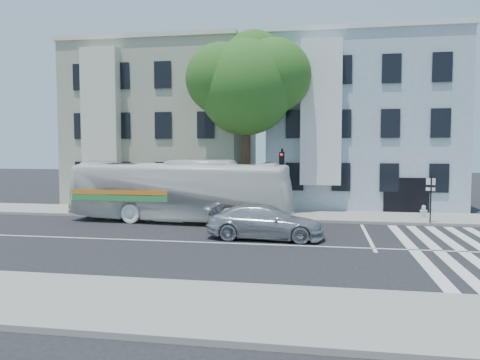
% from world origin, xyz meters
% --- Properties ---
extents(ground, '(120.00, 120.00, 0.00)m').
position_xyz_m(ground, '(0.00, 0.00, 0.00)').
color(ground, black).
rests_on(ground, ground).
extents(sidewalk_far, '(80.00, 4.00, 0.15)m').
position_xyz_m(sidewalk_far, '(0.00, 8.00, 0.07)').
color(sidewalk_far, gray).
rests_on(sidewalk_far, ground).
extents(sidewalk_near, '(80.00, 4.00, 0.15)m').
position_xyz_m(sidewalk_near, '(0.00, -8.00, 0.07)').
color(sidewalk_near, gray).
rests_on(sidewalk_near, ground).
extents(building_left, '(12.00, 10.00, 11.00)m').
position_xyz_m(building_left, '(-7.00, 15.00, 5.50)').
color(building_left, '#A0A489').
rests_on(building_left, ground).
extents(building_right, '(12.00, 10.00, 11.00)m').
position_xyz_m(building_right, '(7.00, 15.00, 5.50)').
color(building_right, '#95A9B1').
rests_on(building_right, ground).
extents(street_tree, '(7.30, 5.90, 11.10)m').
position_xyz_m(street_tree, '(0.06, 8.74, 7.83)').
color(street_tree, '#2D2116').
rests_on(street_tree, ground).
extents(bus, '(3.77, 12.11, 3.32)m').
position_xyz_m(bus, '(-3.03, 5.20, 1.66)').
color(bus, white).
rests_on(bus, ground).
extents(sedan, '(2.23, 5.17, 1.48)m').
position_xyz_m(sedan, '(2.03, 1.26, 0.74)').
color(sedan, '#BABBC2').
rests_on(sedan, ground).
extents(hedge, '(8.52, 2.25, 0.70)m').
position_xyz_m(hedge, '(-5.84, 6.80, 0.50)').
color(hedge, '#27571C').
rests_on(hedge, sidewalk_far).
extents(traffic_signal, '(0.40, 0.52, 3.92)m').
position_xyz_m(traffic_signal, '(2.26, 7.05, 2.53)').
color(traffic_signal, black).
rests_on(traffic_signal, ground).
extents(fire_hydrant, '(0.39, 0.23, 0.70)m').
position_xyz_m(fire_hydrant, '(9.97, 7.86, 0.51)').
color(fire_hydrant, '#B3B2AE').
rests_on(fire_hydrant, sidewalk_far).
extents(far_sign_pole, '(0.43, 0.23, 2.45)m').
position_xyz_m(far_sign_pole, '(9.93, 6.14, 1.70)').
color(far_sign_pole, black).
rests_on(far_sign_pole, sidewalk_far).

